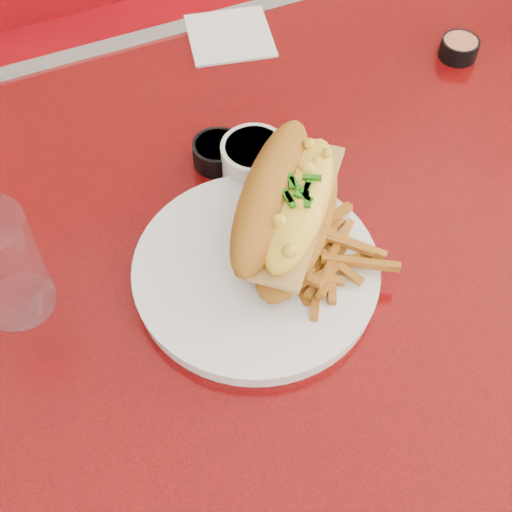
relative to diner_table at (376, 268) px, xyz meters
name	(u,v)px	position (x,y,z in m)	size (l,w,h in m)	color
ground	(336,435)	(0.00, 0.00, -0.61)	(8.00, 8.00, 0.00)	silver
diner_table	(376,268)	(0.00, 0.00, 0.00)	(1.23, 0.83, 0.77)	red
booth_bench_far	(188,88)	(0.00, 0.81, -0.32)	(1.20, 0.51, 0.90)	maroon
dinner_plate	(256,272)	(-0.20, -0.05, 0.17)	(0.34, 0.34, 0.02)	white
mac_hoagie	(288,206)	(-0.15, -0.01, 0.22)	(0.23, 0.24, 0.10)	#AD6B1C
fries_pile	(316,248)	(-0.14, -0.06, 0.20)	(0.12, 0.11, 0.03)	#C37A21
fork	(298,236)	(-0.14, -0.03, 0.18)	(0.07, 0.14, 0.00)	silver
gravy_ramekin	(254,158)	(-0.14, 0.10, 0.19)	(0.09, 0.09, 0.04)	white
sauce_cup_left	(217,152)	(-0.18, 0.13, 0.18)	(0.07, 0.07, 0.03)	black
sauce_cup_right	(459,48)	(0.21, 0.18, 0.18)	(0.06, 0.06, 0.03)	black
water_tumbler	(3,265)	(-0.45, 0.03, 0.23)	(0.08, 0.08, 0.13)	#C0E0F7
paper_napkin	(230,36)	(-0.07, 0.35, 0.16)	(0.12, 0.12, 0.00)	white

